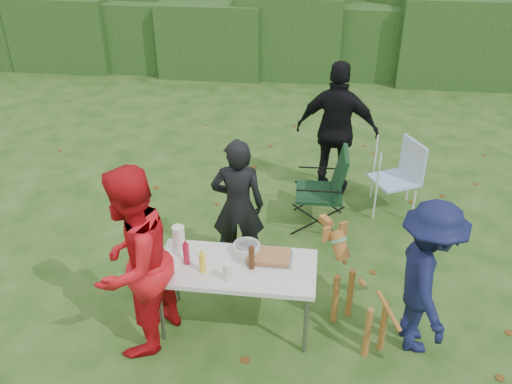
# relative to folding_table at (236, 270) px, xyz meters

# --- Properties ---
(ground) EXTENTS (80.00, 80.00, 0.00)m
(ground) POSITION_rel_folding_table_xyz_m (-0.06, 0.03, -0.69)
(ground) COLOR #1E4211
(hedge_row) EXTENTS (22.00, 1.40, 1.70)m
(hedge_row) POSITION_rel_folding_table_xyz_m (-0.06, 8.03, 0.16)
(hedge_row) COLOR #23471C
(hedge_row) RESTS_ON ground
(folding_table) EXTENTS (1.50, 0.70, 0.74)m
(folding_table) POSITION_rel_folding_table_xyz_m (0.00, 0.00, 0.00)
(folding_table) COLOR silver
(folding_table) RESTS_ON ground
(person_cook) EXTENTS (0.61, 0.43, 1.59)m
(person_cook) POSITION_rel_folding_table_xyz_m (-0.13, 0.96, 0.11)
(person_cook) COLOR black
(person_cook) RESTS_ON ground
(person_red_jacket) EXTENTS (0.93, 1.07, 1.88)m
(person_red_jacket) POSITION_rel_folding_table_xyz_m (-0.87, -0.33, 0.25)
(person_red_jacket) COLOR red
(person_red_jacket) RESTS_ON ground
(person_black_puffy) EXTENTS (1.16, 0.61, 1.88)m
(person_black_puffy) POSITION_rel_folding_table_xyz_m (0.94, 2.78, 0.26)
(person_black_puffy) COLOR black
(person_black_puffy) RESTS_ON ground
(child) EXTENTS (0.66, 1.06, 1.57)m
(child) POSITION_rel_folding_table_xyz_m (1.73, -0.03, 0.10)
(child) COLOR #11163E
(child) RESTS_ON ground
(dog) EXTENTS (0.93, 1.09, 0.98)m
(dog) POSITION_rel_folding_table_xyz_m (1.18, 0.01, -0.20)
(dog) COLOR #9C6229
(dog) RESTS_ON ground
(camping_chair) EXTENTS (0.67, 0.67, 1.05)m
(camping_chair) POSITION_rel_folding_table_xyz_m (0.74, 1.92, -0.16)
(camping_chair) COLOR #12331B
(camping_chair) RESTS_ON ground
(lawn_chair) EXTENTS (0.78, 0.78, 0.98)m
(lawn_chair) POSITION_rel_folding_table_xyz_m (1.71, 2.39, -0.20)
(lawn_chair) COLOR #4288EA
(lawn_chair) RESTS_ON ground
(food_tray) EXTENTS (0.45, 0.30, 0.02)m
(food_tray) POSITION_rel_folding_table_xyz_m (0.29, 0.14, 0.06)
(food_tray) COLOR #B7B7BA
(food_tray) RESTS_ON folding_table
(focaccia_bread) EXTENTS (0.40, 0.26, 0.04)m
(focaccia_bread) POSITION_rel_folding_table_xyz_m (0.29, 0.14, 0.09)
(focaccia_bread) COLOR #AC7044
(focaccia_bread) RESTS_ON food_tray
(mustard_bottle) EXTENTS (0.06, 0.06, 0.20)m
(mustard_bottle) POSITION_rel_folding_table_xyz_m (-0.29, -0.12, 0.15)
(mustard_bottle) COLOR yellow
(mustard_bottle) RESTS_ON folding_table
(ketchup_bottle) EXTENTS (0.06, 0.06, 0.22)m
(ketchup_bottle) POSITION_rel_folding_table_xyz_m (-0.47, -0.02, 0.16)
(ketchup_bottle) COLOR #B0142E
(ketchup_bottle) RESTS_ON folding_table
(beer_bottle) EXTENTS (0.06, 0.06, 0.24)m
(beer_bottle) POSITION_rel_folding_table_xyz_m (0.15, -0.01, 0.17)
(beer_bottle) COLOR #47230F
(beer_bottle) RESTS_ON folding_table
(paper_towel_roll) EXTENTS (0.12, 0.12, 0.26)m
(paper_towel_roll) POSITION_rel_folding_table_xyz_m (-0.59, 0.19, 0.18)
(paper_towel_roll) COLOR white
(paper_towel_roll) RESTS_ON folding_table
(cup_stack) EXTENTS (0.08, 0.08, 0.18)m
(cup_stack) POSITION_rel_folding_table_xyz_m (-0.05, -0.21, 0.14)
(cup_stack) COLOR white
(cup_stack) RESTS_ON folding_table
(pasta_bowl) EXTENTS (0.26, 0.26, 0.10)m
(pasta_bowl) POSITION_rel_folding_table_xyz_m (0.07, 0.21, 0.10)
(pasta_bowl) COLOR silver
(pasta_bowl) RESTS_ON folding_table
(plate_stack) EXTENTS (0.24, 0.24, 0.05)m
(plate_stack) POSITION_rel_folding_table_xyz_m (-0.64, -0.03, 0.08)
(plate_stack) COLOR white
(plate_stack) RESTS_ON folding_table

